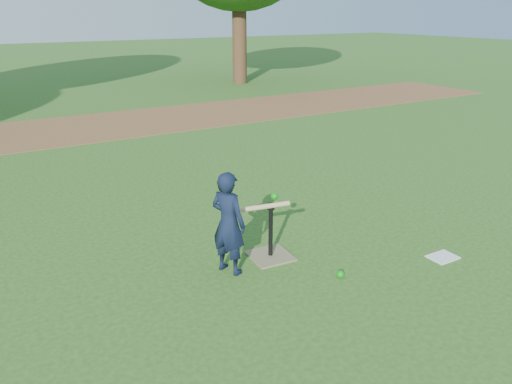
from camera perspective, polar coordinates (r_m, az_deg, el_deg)
ground at (r=5.24m, az=0.63°, el=-8.44°), size 80.00×80.00×0.00m
dirt_strip at (r=11.93m, az=-18.82°, el=7.00°), size 24.00×3.00×0.01m
child at (r=4.92m, az=-3.17°, el=-3.58°), size 0.39×0.46×1.06m
wiffle_ball_ground at (r=5.08m, az=9.62°, el=-9.24°), size 0.08×0.08×0.08m
clipboard at (r=5.76m, az=20.56°, el=-6.97°), size 0.30×0.23×0.01m
batting_tee at (r=5.37m, az=1.66°, el=-6.37°), size 0.47×0.47×0.61m
swing_action at (r=5.10m, az=0.73°, el=-1.54°), size 0.63×0.21×0.12m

